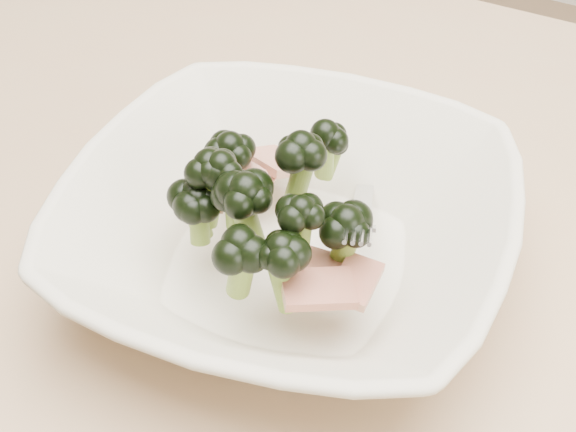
# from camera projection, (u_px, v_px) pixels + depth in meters

# --- Properties ---
(dining_table) EXTENTS (1.20, 0.80, 0.75)m
(dining_table) POSITION_uv_depth(u_px,v_px,m) (417.00, 337.00, 0.66)
(dining_table) COLOR tan
(dining_table) RESTS_ON ground
(broccoli_dish) EXTENTS (0.35, 0.35, 0.13)m
(broccoli_dish) POSITION_uv_depth(u_px,v_px,m) (286.00, 226.00, 0.55)
(broccoli_dish) COLOR beige
(broccoli_dish) RESTS_ON dining_table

